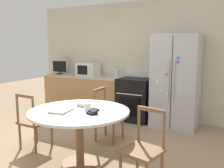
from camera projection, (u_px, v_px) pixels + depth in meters
name	position (u px, v px, depth m)	size (l,w,h in m)	color
ground_plane	(62.00, 157.00, 3.66)	(14.00, 14.00, 0.00)	#9E8466
back_wall	(135.00, 60.00, 5.76)	(5.20, 0.10, 2.60)	beige
kitchen_counter	(84.00, 94.00, 6.14)	(2.04, 0.64, 0.90)	#AD7F4C
refrigerator	(176.00, 81.00, 4.96)	(0.88, 0.71, 1.85)	#B2B5BA
oven_range	(136.00, 99.00, 5.47)	(0.70, 0.68, 1.08)	black
microwave	(88.00, 69.00, 6.01)	(0.49, 0.38, 0.31)	white
countertop_tv	(59.00, 67.00, 6.38)	(0.39, 0.16, 0.33)	black
counter_bottle	(117.00, 73.00, 5.77)	(0.08, 0.08, 0.24)	silver
dining_table	(79.00, 119.00, 3.37)	(1.35, 1.35, 0.77)	white
dining_chair_far	(108.00, 116.00, 4.28)	(0.42, 0.42, 0.90)	brown
dining_chair_left	(34.00, 122.00, 3.93)	(0.43, 0.43, 0.90)	brown
dining_chair_right	(143.00, 150.00, 2.87)	(0.49, 0.49, 0.90)	brown
candle_glass	(88.00, 107.00, 3.37)	(0.10, 0.10, 0.09)	silver
folded_napkin	(82.00, 105.00, 3.52)	(0.17, 0.06, 0.05)	beige
wallet	(93.00, 112.00, 3.16)	(0.15, 0.16, 0.07)	black
mail_stack	(61.00, 111.00, 3.28)	(0.26, 0.33, 0.02)	white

